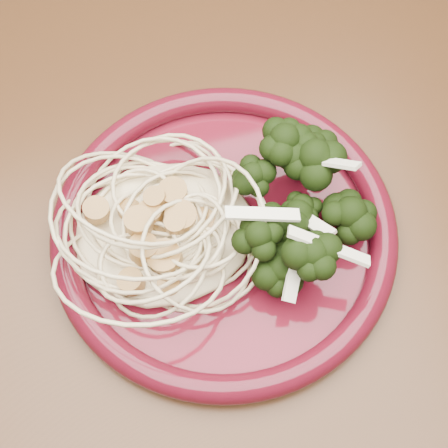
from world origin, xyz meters
TOP-DOWN VIEW (x-y plane):
  - dining_table at (0.00, 0.00)m, footprint 1.20×0.80m
  - dinner_plate at (0.07, 0.05)m, footprint 0.33×0.33m
  - spaghetti_pile at (0.03, 0.07)m, footprint 0.17×0.16m
  - scallop_cluster at (0.03, 0.07)m, footprint 0.15×0.15m
  - broccoli_pile at (0.13, 0.04)m, footprint 0.13×0.18m
  - onion_garnish at (0.13, 0.04)m, footprint 0.09×0.12m

SIDE VIEW (x-z plane):
  - dining_table at x=0.00m, z-range 0.28..1.03m
  - dinner_plate at x=0.07m, z-range 0.75..0.77m
  - spaghetti_pile at x=0.03m, z-range 0.76..0.79m
  - broccoli_pile at x=0.13m, z-range 0.76..0.81m
  - scallop_cluster at x=0.03m, z-range 0.79..0.83m
  - onion_garnish at x=0.13m, z-range 0.79..0.84m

